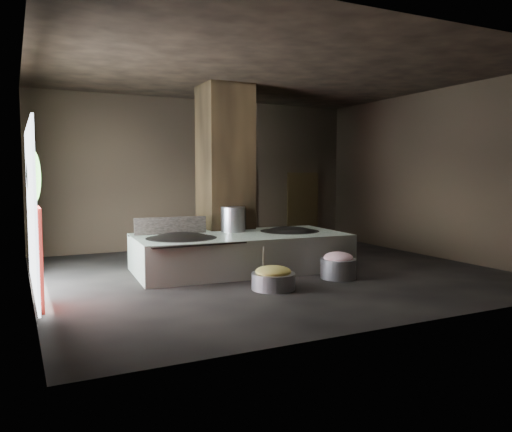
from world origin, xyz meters
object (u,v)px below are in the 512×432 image
wok_left (181,242)px  meat_basin (338,269)px  veg_basin (273,281)px  hearth_platform (241,252)px  stock_pot (233,220)px  cook (247,221)px  wok_right (290,235)px

wok_left → meat_basin: size_ratio=2.00×
veg_basin → hearth_platform: bearing=83.6°
wok_left → stock_pot: stock_pot is taller
stock_pot → veg_basin: size_ratio=0.74×
wok_left → cook: bearing=38.3°
hearth_platform → wok_left: wok_left is taller
wok_left → cook: size_ratio=0.82×
cook → meat_basin: 3.82m
stock_pot → wok_left: bearing=-158.2°
cook → veg_basin: 4.30m
wok_left → veg_basin: (1.22, -2.02, -0.59)m
hearth_platform → meat_basin: (1.51, -1.77, -0.21)m
meat_basin → veg_basin: bearing=-170.5°
stock_pot → cook: cook is taller
hearth_platform → stock_pot: size_ratio=7.67×
wok_left → wok_right: (2.80, 0.10, 0.00)m
veg_basin → meat_basin: meat_basin is taller
veg_basin → meat_basin: 1.77m
meat_basin → hearth_platform: bearing=130.4°
wok_right → veg_basin: bearing=-126.8°
hearth_platform → cook: cook is taller
hearth_platform → wok_right: 1.39m
wok_right → stock_pot: size_ratio=2.25×
wok_right → cook: cook is taller
hearth_platform → wok_right: size_ratio=3.41×
stock_pot → veg_basin: bearing=-96.1°
wok_left → veg_basin: 2.43m
cook → veg_basin: bearing=46.8°
meat_basin → stock_pot: bearing=122.2°
wok_left → meat_basin: 3.47m
hearth_platform → meat_basin: size_ratio=6.36×
wok_right → cook: size_ratio=0.76×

